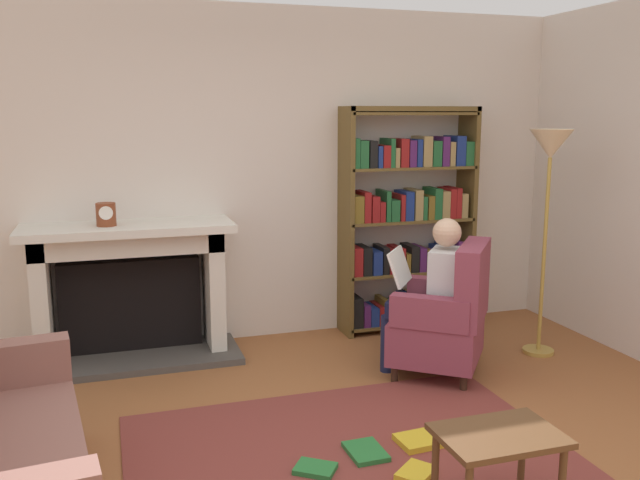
{
  "coord_description": "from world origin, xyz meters",
  "views": [
    {
      "loc": [
        -1.2,
        -2.9,
        1.86
      ],
      "look_at": [
        0.1,
        1.2,
        1.05
      ],
      "focal_mm": 38.06,
      "sensor_mm": 36.0,
      "label": 1
    }
  ],
  "objects_px": {
    "seated_reader": "(431,290)",
    "armchair_reading": "(446,318)",
    "bookshelf": "(408,221)",
    "side_table": "(499,446)",
    "floor_lamp": "(550,165)",
    "fireplace": "(130,286)",
    "mantel_clock": "(106,214)"
  },
  "relations": [
    {
      "from": "bookshelf",
      "to": "seated_reader",
      "type": "relative_size",
      "value": 1.68
    },
    {
      "from": "armchair_reading",
      "to": "floor_lamp",
      "type": "bearing_deg",
      "value": 138.99
    },
    {
      "from": "fireplace",
      "to": "floor_lamp",
      "type": "bearing_deg",
      "value": -16.06
    },
    {
      "from": "armchair_reading",
      "to": "fireplace",
      "type": "bearing_deg",
      "value": -78.79
    },
    {
      "from": "bookshelf",
      "to": "side_table",
      "type": "distance_m",
      "value": 2.91
    },
    {
      "from": "fireplace",
      "to": "floor_lamp",
      "type": "height_order",
      "value": "floor_lamp"
    },
    {
      "from": "seated_reader",
      "to": "side_table",
      "type": "relative_size",
      "value": 2.04
    },
    {
      "from": "seated_reader",
      "to": "side_table",
      "type": "bearing_deg",
      "value": 21.08
    },
    {
      "from": "side_table",
      "to": "floor_lamp",
      "type": "xyz_separation_m",
      "value": [
        1.52,
        1.83,
        1.12
      ]
    },
    {
      "from": "seated_reader",
      "to": "floor_lamp",
      "type": "distance_m",
      "value": 1.33
    },
    {
      "from": "bookshelf",
      "to": "floor_lamp",
      "type": "relative_size",
      "value": 1.1
    },
    {
      "from": "bookshelf",
      "to": "mantel_clock",
      "type": "bearing_deg",
      "value": -176.86
    },
    {
      "from": "bookshelf",
      "to": "seated_reader",
      "type": "xyz_separation_m",
      "value": [
        -0.29,
        -1.02,
        -0.32
      ]
    },
    {
      "from": "bookshelf",
      "to": "seated_reader",
      "type": "height_order",
      "value": "bookshelf"
    },
    {
      "from": "fireplace",
      "to": "mantel_clock",
      "type": "relative_size",
      "value": 9.41
    },
    {
      "from": "fireplace",
      "to": "bookshelf",
      "type": "height_order",
      "value": "bookshelf"
    },
    {
      "from": "seated_reader",
      "to": "floor_lamp",
      "type": "xyz_separation_m",
      "value": [
        1.01,
        0.11,
        0.86
      ]
    },
    {
      "from": "armchair_reading",
      "to": "floor_lamp",
      "type": "height_order",
      "value": "floor_lamp"
    },
    {
      "from": "seated_reader",
      "to": "side_table",
      "type": "distance_m",
      "value": 1.81
    },
    {
      "from": "armchair_reading",
      "to": "seated_reader",
      "type": "distance_m",
      "value": 0.23
    },
    {
      "from": "armchair_reading",
      "to": "side_table",
      "type": "xyz_separation_m",
      "value": [
        -0.61,
        -1.65,
        -0.07
      ]
    },
    {
      "from": "fireplace",
      "to": "mantel_clock",
      "type": "distance_m",
      "value": 0.6
    },
    {
      "from": "floor_lamp",
      "to": "seated_reader",
      "type": "bearing_deg",
      "value": -173.72
    },
    {
      "from": "fireplace",
      "to": "bookshelf",
      "type": "xyz_separation_m",
      "value": [
        2.31,
        0.03,
        0.38
      ]
    },
    {
      "from": "armchair_reading",
      "to": "seated_reader",
      "type": "bearing_deg",
      "value": -90.0
    },
    {
      "from": "seated_reader",
      "to": "armchair_reading",
      "type": "bearing_deg",
      "value": 90.0
    },
    {
      "from": "mantel_clock",
      "to": "floor_lamp",
      "type": "xyz_separation_m",
      "value": [
        3.19,
        -0.77,
        0.34
      ]
    },
    {
      "from": "side_table",
      "to": "floor_lamp",
      "type": "distance_m",
      "value": 2.63
    },
    {
      "from": "side_table",
      "to": "floor_lamp",
      "type": "relative_size",
      "value": 0.32
    },
    {
      "from": "fireplace",
      "to": "seated_reader",
      "type": "xyz_separation_m",
      "value": [
        2.03,
        -0.99,
        0.06
      ]
    },
    {
      "from": "mantel_clock",
      "to": "seated_reader",
      "type": "height_order",
      "value": "mantel_clock"
    },
    {
      "from": "mantel_clock",
      "to": "armchair_reading",
      "type": "relative_size",
      "value": 0.17
    }
  ]
}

